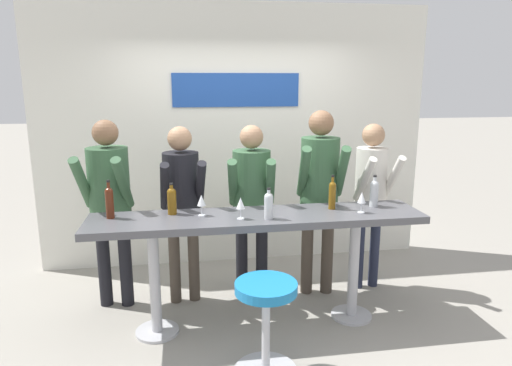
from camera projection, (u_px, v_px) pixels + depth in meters
The scene contains 17 objects.
ground_plane at pixel (257, 324), 3.96m from camera, with size 40.00×40.00×0.00m, color gray.
back_wall at pixel (236, 137), 5.12m from camera, with size 4.35×0.12×2.89m.
tasting_table at pixel (258, 232), 3.77m from camera, with size 2.75×0.55×0.99m.
bar_stool at pixel (266, 313), 3.20m from camera, with size 0.46×0.46×0.70m.
person_far_left at pixel (109, 194), 4.06m from camera, with size 0.49×0.59×1.74m.
person_left at pixel (182, 195), 4.15m from camera, with size 0.42×0.53×1.67m.
person_center_left at pixel (252, 193), 4.26m from camera, with size 0.47×0.57×1.67m.
person_center at pixel (320, 183), 4.31m from camera, with size 0.48×0.60×1.80m.
person_center_right at pixel (371, 187), 4.45m from camera, with size 0.38×0.51×1.67m.
wine_bottle_0 at pixel (172, 200), 3.73m from camera, with size 0.07×0.07×0.26m.
wine_bottle_1 at pixel (332, 194), 3.88m from camera, with size 0.06×0.06×0.30m.
wine_bottle_2 at pixel (269, 204), 3.61m from camera, with size 0.07×0.07×0.25m.
wine_bottle_3 at pixel (374, 192), 3.96m from camera, with size 0.07×0.07×0.28m.
wine_bottle_4 at pixel (109, 201), 3.62m from camera, with size 0.06×0.06×0.31m.
wine_glass_0 at pixel (362, 198), 3.77m from camera, with size 0.07×0.07×0.18m.
wine_glass_1 at pixel (241, 204), 3.60m from camera, with size 0.07×0.07×0.18m.
wine_glass_2 at pixel (201, 201), 3.69m from camera, with size 0.07×0.07×0.18m.
Camera 1 is at (-0.58, -3.54, 2.07)m, focal length 32.00 mm.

